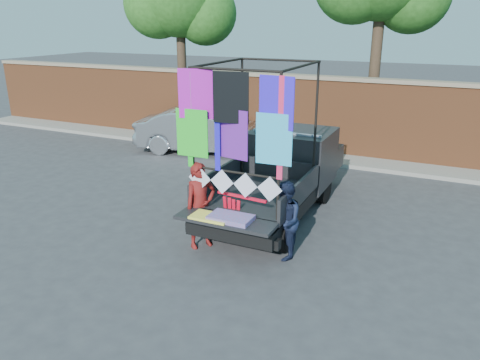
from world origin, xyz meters
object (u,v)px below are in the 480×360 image
at_px(pickup_truck, 284,171).
at_px(man, 284,221).
at_px(sedan, 204,130).
at_px(woman, 201,206).

distance_m(pickup_truck, man, 2.65).
relative_size(sedan, man, 2.99).
relative_size(pickup_truck, woman, 3.22).
xyz_separation_m(pickup_truck, woman, (-0.74, -2.74, -0.02)).
xyz_separation_m(pickup_truck, sedan, (-4.17, 3.51, -0.14)).
bearing_deg(sedan, man, -154.10).
bearing_deg(man, pickup_truck, 175.81).
distance_m(sedan, man, 7.87).
height_order(sedan, woman, woman).
relative_size(sedan, woman, 2.61).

